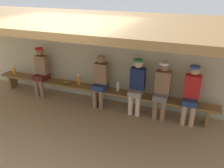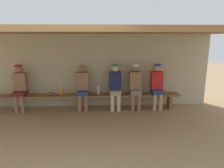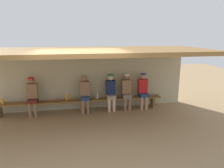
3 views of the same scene
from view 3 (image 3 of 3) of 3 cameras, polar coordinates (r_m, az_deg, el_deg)
name	(u,v)px [view 3 (image 3 of 3)]	position (r m, az deg, el deg)	size (l,w,h in m)	color
ground_plane	(83,131)	(6.16, -8.17, -12.97)	(24.00, 24.00, 0.00)	#9E7F59
back_wall	(80,80)	(7.69, -9.03, 1.17)	(8.00, 0.20, 2.20)	#B7AD8C
dugout_roof	(80,52)	(6.23, -9.14, 9.02)	(8.00, 2.80, 0.12)	olive
bench	(81,102)	(7.45, -8.73, -4.94)	(6.00, 0.36, 0.46)	brown
player_shirtless_tan	(127,90)	(7.56, 4.11, -1.67)	(0.34, 0.42, 1.34)	slate
player_with_sunglasses	(143,89)	(7.74, 8.74, -1.43)	(0.34, 0.42, 1.34)	navy
player_middle	(111,91)	(7.44, -0.34, -1.89)	(0.34, 0.42, 1.34)	gray
player_rightmost	(85,92)	(7.35, -7.66, -2.36)	(0.34, 0.42, 1.34)	navy
player_leftmost	(32,94)	(7.50, -21.53, -2.76)	(0.34, 0.42, 1.34)	#591E19
water_bottle_blue	(2,101)	(7.81, -28.51, -4.17)	(0.07, 0.07, 0.25)	orange
water_bottle_orange	(67,97)	(7.44, -12.62, -3.52)	(0.07, 0.07, 0.27)	orange
water_bottle_clear	(97,96)	(7.47, -4.15, -3.29)	(0.07, 0.07, 0.23)	silver
baseball_glove_worn	(58,100)	(7.42, -15.10, -4.38)	(0.24, 0.17, 0.09)	brown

